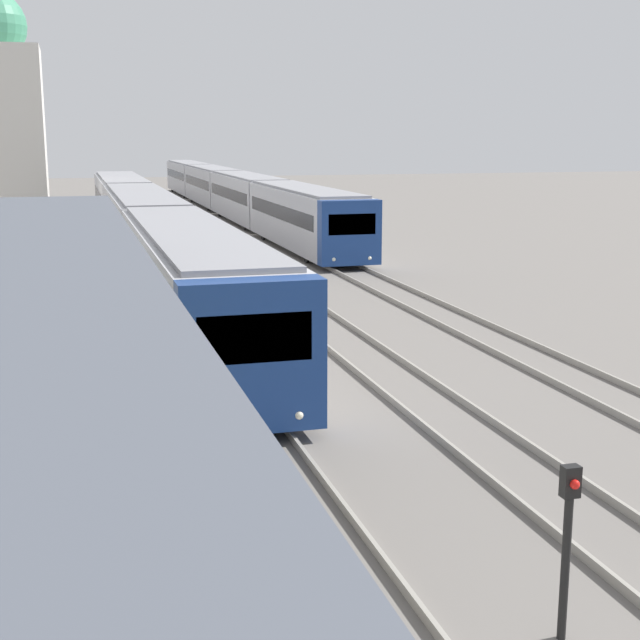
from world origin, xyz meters
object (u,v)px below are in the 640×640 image
at_px(person_on_platform, 111,411).
at_px(train_far, 229,190).
at_px(signal_post_near, 567,535).
at_px(train_near, 144,226).

relative_size(person_on_platform, train_far, 0.03).
bearing_deg(signal_post_near, train_near, 93.81).
distance_m(person_on_platform, train_far, 53.95).
xyz_separation_m(person_on_platform, train_near, (2.67, 27.42, -0.22)).
relative_size(train_near, train_far, 0.81).
distance_m(person_on_platform, signal_post_near, 6.05).
bearing_deg(signal_post_near, train_far, 83.87).
distance_m(person_on_platform, train_near, 27.56).
bearing_deg(train_near, person_on_platform, -95.57).
relative_size(person_on_platform, signal_post_near, 0.80).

